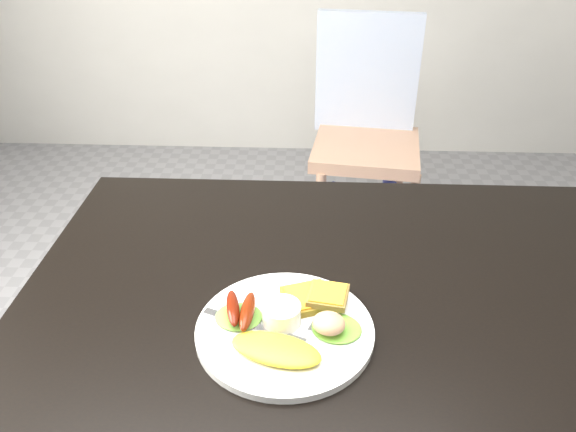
# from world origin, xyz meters

# --- Properties ---
(dining_table) EXTENTS (1.20, 0.80, 0.04)m
(dining_table) POSITION_xyz_m (0.00, 0.00, 0.73)
(dining_table) COLOR black
(dining_table) RESTS_ON ground
(dining_chair) EXTENTS (0.46, 0.46, 0.05)m
(dining_chair) POSITION_xyz_m (0.14, 1.25, 0.45)
(dining_chair) COLOR tan
(dining_chair) RESTS_ON ground
(person) EXTENTS (0.61, 0.50, 1.46)m
(person) POSITION_xyz_m (0.37, 0.64, 0.73)
(person) COLOR navy
(person) RESTS_ON ground
(plate) EXTENTS (0.29, 0.29, 0.01)m
(plate) POSITION_xyz_m (-0.12, -0.13, 0.76)
(plate) COLOR white
(plate) RESTS_ON dining_table
(lettuce_left) EXTENTS (0.09, 0.08, 0.01)m
(lettuce_left) POSITION_xyz_m (-0.19, -0.11, 0.77)
(lettuce_left) COLOR #518D34
(lettuce_left) RESTS_ON plate
(lettuce_right) EXTENTS (0.10, 0.09, 0.01)m
(lettuce_right) POSITION_xyz_m (-0.03, -0.13, 0.77)
(lettuce_right) COLOR green
(lettuce_right) RESTS_ON plate
(omelette) EXTENTS (0.16, 0.11, 0.02)m
(omelette) POSITION_xyz_m (-0.13, -0.19, 0.77)
(omelette) COLOR yellow
(omelette) RESTS_ON plate
(sausage_a) EXTENTS (0.04, 0.09, 0.02)m
(sausage_a) POSITION_xyz_m (-0.20, -0.11, 0.78)
(sausage_a) COLOR #5F1402
(sausage_a) RESTS_ON lettuce_left
(sausage_b) EXTENTS (0.03, 0.10, 0.02)m
(sausage_b) POSITION_xyz_m (-0.18, -0.12, 0.78)
(sausage_b) COLOR #630A06
(sausage_b) RESTS_ON lettuce_left
(ramekin) EXTENTS (0.07, 0.07, 0.04)m
(ramekin) POSITION_xyz_m (-0.12, -0.12, 0.78)
(ramekin) COLOR white
(ramekin) RESTS_ON plate
(toast_a) EXTENTS (0.10, 0.10, 0.01)m
(toast_a) POSITION_xyz_m (-0.08, -0.07, 0.77)
(toast_a) COLOR olive
(toast_a) RESTS_ON plate
(toast_b) EXTENTS (0.08, 0.08, 0.01)m
(toast_b) POSITION_xyz_m (-0.05, -0.07, 0.78)
(toast_b) COLOR olive
(toast_b) RESTS_ON toast_a
(potato_salad) EXTENTS (0.07, 0.06, 0.03)m
(potato_salad) POSITION_xyz_m (-0.05, -0.15, 0.79)
(potato_salad) COLOR tan
(potato_salad) RESTS_ON lettuce_right
(fork) EXTENTS (0.18, 0.08, 0.00)m
(fork) POSITION_xyz_m (-0.17, -0.13, 0.76)
(fork) COLOR #ADAFB7
(fork) RESTS_ON plate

